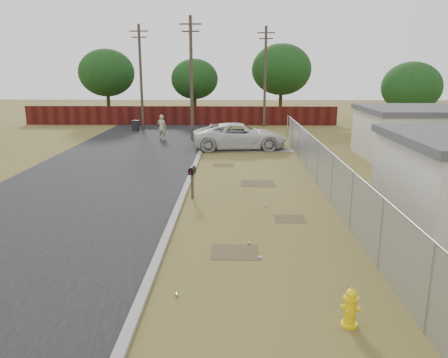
{
  "coord_description": "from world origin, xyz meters",
  "views": [
    {
      "loc": [
        -0.86,
        -17.02,
        5.3
      ],
      "look_at": [
        -1.22,
        -0.48,
        1.1
      ],
      "focal_mm": 35.0,
      "sensor_mm": 36.0,
      "label": 1
    }
  ],
  "objects_px": {
    "pickup_truck": "(240,136)",
    "trash_bin": "(136,125)",
    "mailbox": "(192,173)",
    "fire_hydrant": "(350,308)",
    "pedestrian": "(162,127)"
  },
  "relations": [
    {
      "from": "pickup_truck",
      "to": "trash_bin",
      "type": "xyz_separation_m",
      "value": [
        -9.01,
        8.71,
        -0.4
      ]
    },
    {
      "from": "mailbox",
      "to": "fire_hydrant",
      "type": "bearing_deg",
      "value": -65.79
    },
    {
      "from": "fire_hydrant",
      "to": "pedestrian",
      "type": "distance_m",
      "value": 26.28
    },
    {
      "from": "mailbox",
      "to": "trash_bin",
      "type": "xyz_separation_m",
      "value": [
        -6.87,
        20.42,
        -0.61
      ]
    },
    {
      "from": "pedestrian",
      "to": "pickup_truck",
      "type": "bearing_deg",
      "value": 157.37
    },
    {
      "from": "pickup_truck",
      "to": "trash_bin",
      "type": "relative_size",
      "value": 6.91
    },
    {
      "from": "mailbox",
      "to": "pedestrian",
      "type": "height_order",
      "value": "pedestrian"
    },
    {
      "from": "mailbox",
      "to": "trash_bin",
      "type": "relative_size",
      "value": 1.51
    },
    {
      "from": "fire_hydrant",
      "to": "trash_bin",
      "type": "relative_size",
      "value": 0.98
    },
    {
      "from": "pickup_truck",
      "to": "mailbox",
      "type": "bearing_deg",
      "value": 163.82
    },
    {
      "from": "fire_hydrant",
      "to": "pickup_truck",
      "type": "bearing_deg",
      "value": 95.56
    },
    {
      "from": "trash_bin",
      "to": "pedestrian",
      "type": "bearing_deg",
      "value": -56.76
    },
    {
      "from": "pedestrian",
      "to": "fire_hydrant",
      "type": "bearing_deg",
      "value": 119.19
    },
    {
      "from": "fire_hydrant",
      "to": "pedestrian",
      "type": "xyz_separation_m",
      "value": [
        -7.98,
        25.03,
        0.52
      ]
    },
    {
      "from": "trash_bin",
      "to": "pickup_truck",
      "type": "bearing_deg",
      "value": -44.05
    }
  ]
}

